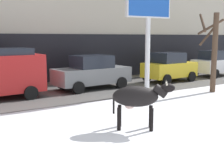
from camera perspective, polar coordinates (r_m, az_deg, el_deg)
The scene contains 9 objects.
ground_plane at distance 9.45m, azimuth 10.52°, elevation -8.36°, with size 120.00×120.00×0.00m, color white.
road_strip at distance 15.46m, azimuth -8.48°, elevation -1.47°, with size 60.00×5.60×0.01m, color #514F4C.
cow_black at distance 8.99m, azimuth 5.02°, elevation -2.62°, with size 1.76×1.47×1.54m.
billboard at distance 14.68m, azimuth 7.12°, elevation 14.90°, with size 2.53×0.34×5.56m.
car_grey_sedan at distance 16.08m, azimuth -3.92°, elevation 2.27°, with size 4.29×2.17×1.84m.
car_yellow_hatchback at distance 19.01m, azimuth 11.05°, elevation 3.23°, with size 3.59×2.08×1.86m.
car_white_hatchback at distance 22.70m, azimuth 19.35°, elevation 3.81°, with size 3.59×2.08×1.86m.
pedestrian_near_billboard at distance 22.02m, azimuth 6.12°, elevation 4.00°, with size 0.36×0.24×1.73m.
bare_tree_left_lot at distance 15.92m, azimuth 19.06°, elevation 6.54°, with size 1.95×1.16×4.03m.
Camera 1 is at (-6.25, -6.52, 2.81)m, focal length 47.01 mm.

